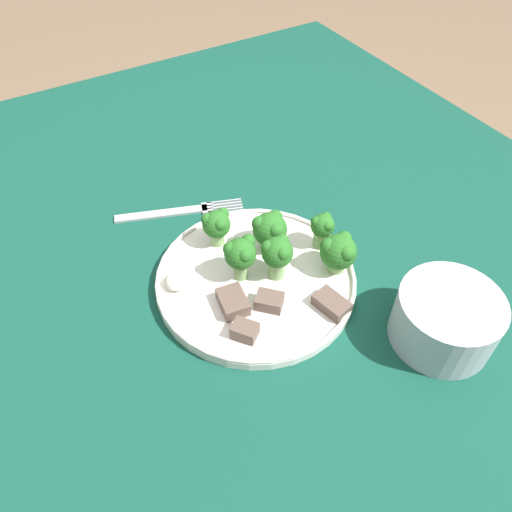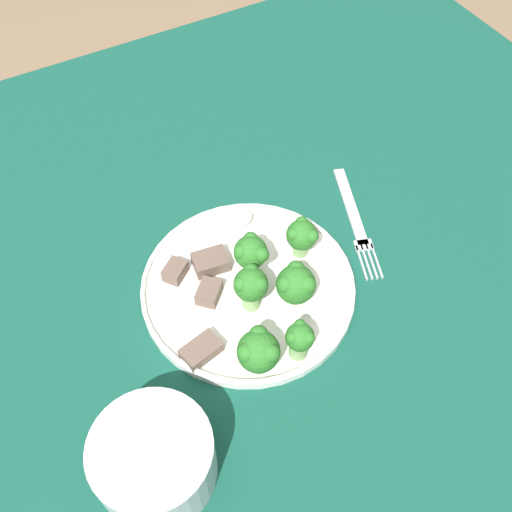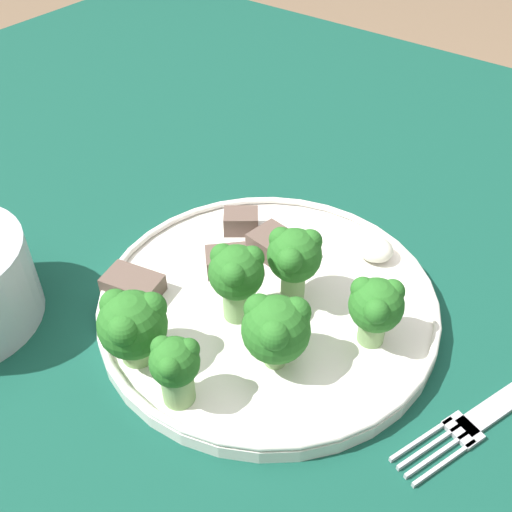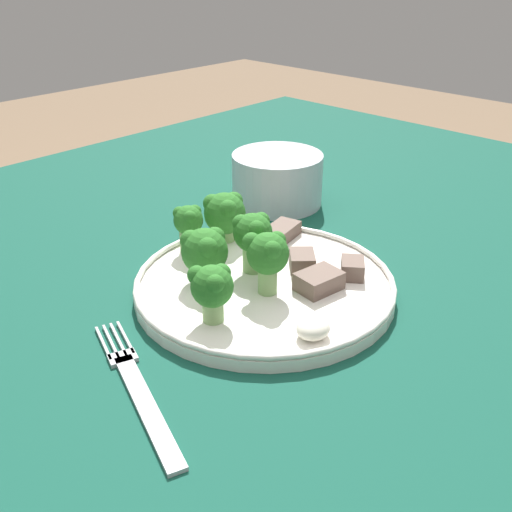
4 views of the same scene
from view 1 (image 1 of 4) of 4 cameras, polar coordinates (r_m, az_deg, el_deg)
ground_plane at (r=1.29m, az=0.23°, el=-23.89°), size 8.00×8.00×0.00m
table at (r=0.73m, az=0.37°, el=-7.48°), size 1.36×1.15×0.71m
dinner_plate at (r=0.67m, az=0.30°, el=-2.49°), size 0.27×0.27×0.02m
fork at (r=0.78m, az=-8.85°, el=5.04°), size 0.08×0.19×0.00m
cream_bowl at (r=0.64m, az=20.79°, el=-6.87°), size 0.12×0.12×0.07m
broccoli_floret_near_rim_left at (r=0.69m, az=-4.54°, el=3.59°), size 0.04×0.04×0.06m
broccoli_floret_center_left at (r=0.64m, az=2.45°, el=0.29°), size 0.04×0.04×0.06m
broccoli_floret_back_left at (r=0.69m, az=7.60°, el=3.22°), size 0.03×0.03×0.05m
broccoli_floret_front_left at (r=0.64m, az=-1.81°, el=0.18°), size 0.04×0.04×0.06m
broccoli_floret_center_back at (r=0.68m, az=1.60°, el=3.14°), size 0.05×0.05×0.06m
broccoli_floret_mid_cluster at (r=0.66m, az=9.40°, el=0.52°), size 0.05×0.05×0.06m
meat_slice_front_slice at (r=0.63m, az=8.64°, el=-5.42°), size 0.05×0.04×0.02m
meat_slice_middle_slice at (r=0.60m, az=-1.28°, el=-8.53°), size 0.04×0.04×0.02m
meat_slice_rear_slice at (r=0.63m, az=-2.65°, el=-5.26°), size 0.05×0.04×0.02m
meat_slice_edge_slice at (r=0.63m, az=1.54°, el=-5.19°), size 0.04×0.04×0.02m
sauce_dollop at (r=0.66m, az=-9.13°, el=-2.85°), size 0.03×0.03×0.02m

